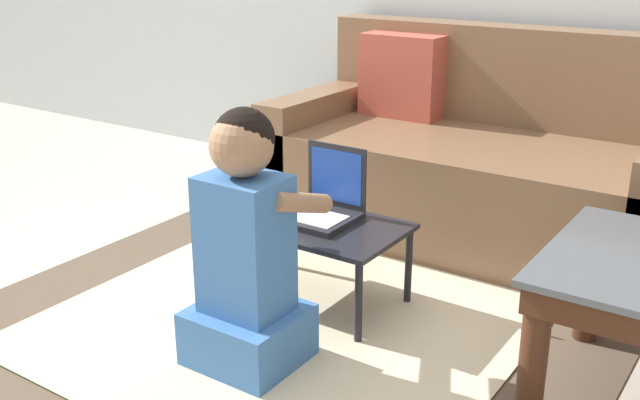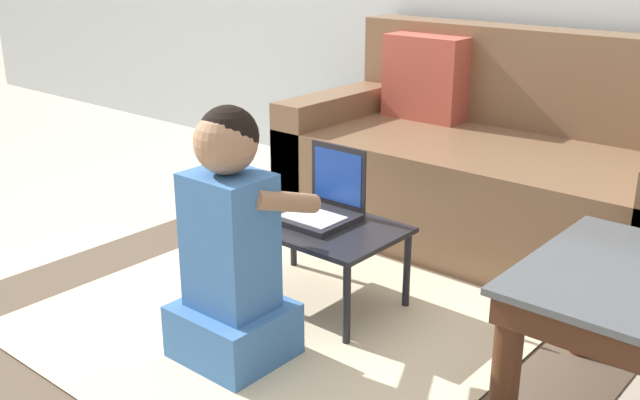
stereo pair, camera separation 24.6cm
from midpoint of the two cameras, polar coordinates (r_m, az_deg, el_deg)
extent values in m
plane|color=beige|center=(2.47, -6.23, -8.83)|extent=(16.00, 16.00, 0.00)
cube|color=brown|center=(2.40, -5.94, -9.63)|extent=(1.95, 1.78, 0.01)
cube|color=beige|center=(2.40, -5.94, -9.53)|extent=(1.40, 1.28, 0.00)
cube|color=brown|center=(3.08, 9.52, 0.96)|extent=(1.65, 0.83, 0.41)
cube|color=brown|center=(3.27, 12.36, 9.25)|extent=(1.65, 0.18, 0.41)
cube|color=brown|center=(3.42, -1.77, 4.08)|extent=(0.16, 0.83, 0.52)
cube|color=#B24C3D|center=(3.33, 4.09, 9.38)|extent=(0.36, 0.14, 0.36)
cylinder|color=#422314|center=(1.91, 12.39, -11.59)|extent=(0.07, 0.07, 0.39)
cylinder|color=#422314|center=(2.35, 17.15, -5.99)|extent=(0.07, 0.07, 0.39)
cube|color=black|center=(2.43, -2.97, -2.02)|extent=(0.55, 0.37, 0.02)
cylinder|color=black|center=(2.53, -9.64, -4.92)|extent=(0.02, 0.02, 0.27)
cylinder|color=black|center=(2.24, -0.20, -7.96)|extent=(0.02, 0.02, 0.27)
cylinder|color=black|center=(2.75, -5.11, -2.71)|extent=(0.02, 0.02, 0.27)
cylinder|color=black|center=(2.48, 3.94, -5.16)|extent=(0.02, 0.02, 0.27)
cube|color=#232328|center=(2.45, -3.02, -1.47)|extent=(0.23, 0.23, 0.02)
cube|color=silver|center=(2.43, -3.32, -1.35)|extent=(0.19, 0.14, 0.00)
cube|color=#232328|center=(2.49, -1.54, 1.81)|extent=(0.23, 0.01, 0.22)
cube|color=#1E47B7|center=(2.49, -1.60, 1.79)|extent=(0.20, 0.00, 0.18)
ellipsoid|color=black|center=(2.53, -6.80, -0.66)|extent=(0.06, 0.10, 0.03)
cube|color=#3D70B2|center=(2.20, -8.74, -10.25)|extent=(0.30, 0.28, 0.17)
cube|color=#3D70B2|center=(2.08, -9.14, -3.47)|extent=(0.23, 0.18, 0.39)
sphere|color=#9E7556|center=(1.98, -9.57, 4.11)|extent=(0.17, 0.17, 0.17)
sphere|color=black|center=(1.99, -9.39, 4.61)|extent=(0.17, 0.17, 0.17)
cylinder|color=#9E7556|center=(2.19, -9.22, 0.79)|extent=(0.06, 0.25, 0.13)
cylinder|color=#9E7556|center=(2.05, -4.92, -0.26)|extent=(0.06, 0.25, 0.13)
camera|label=1|loc=(0.12, -92.86, -1.01)|focal=42.00mm
camera|label=2|loc=(0.12, 87.14, 1.01)|focal=42.00mm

